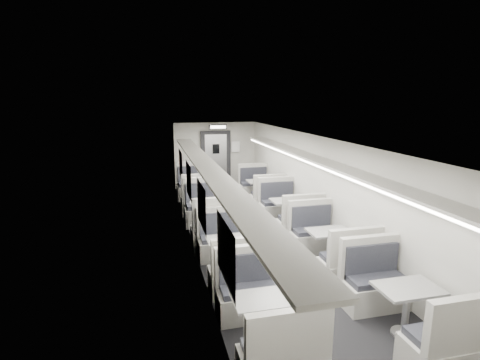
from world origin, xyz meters
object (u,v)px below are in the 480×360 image
vestibule_door (216,160)px  booth_right_b (288,214)px  booth_left_d (263,321)px  booth_right_d (406,310)px  exit_sign (218,127)px  booth_left_c (229,255)px  passenger (214,189)px  booth_right_c (329,247)px  booth_right_a (261,191)px  booth_left_a (197,193)px  booth_left_b (211,219)px

vestibule_door → booth_right_b: bearing=-78.4°
booth_left_d → booth_right_d: booth_right_d is taller
booth_right_b → exit_sign: bearing=102.8°
booth_left_c → passenger: passenger is taller
booth_left_c → vestibule_door: (1.00, 7.01, 0.69)m
passenger → exit_sign: bearing=81.0°
booth_right_c → exit_sign: (-1.00, 6.64, 1.91)m
booth_left_c → booth_right_d: bearing=-50.7°
booth_right_a → booth_right_d: size_ratio=1.00×
booth_left_a → passenger: bearing=-69.3°
booth_left_c → booth_right_b: bearing=46.8°
booth_left_c → vestibule_door: bearing=81.9°
booth_right_b → exit_sign: 4.89m
booth_left_a → booth_left_d: (0.00, -6.90, -0.05)m
booth_left_d → booth_right_a: booth_right_a is taller
booth_left_b → passenger: (0.36, 1.67, 0.34)m
booth_left_a → booth_left_b: 2.63m
booth_left_a → exit_sign: (1.00, 1.82, 1.87)m
booth_right_c → exit_sign: size_ratio=3.32×
booth_right_a → exit_sign: exit_sign is taller
booth_right_d → passenger: bearing=104.8°
booth_left_d → booth_right_b: size_ratio=0.94×
booth_left_a → booth_right_a: size_ratio=1.09×
passenger → exit_sign: (0.64, 2.77, 1.53)m
booth_right_d → booth_left_c: bearing=129.3°
vestibule_door → booth_left_d: bearing=-96.2°
booth_right_b → booth_right_d: bearing=-90.0°
booth_left_b → passenger: passenger is taller
booth_left_d → exit_sign: bearing=83.5°
booth_right_a → booth_right_c: booth_right_a is taller
booth_right_c → vestibule_door: vestibule_door is taller
booth_left_a → booth_left_b: size_ratio=0.99×
booth_right_b → booth_right_a: bearing=90.0°
passenger → booth_right_b: bearing=-40.6°
booth_left_a → booth_right_a: 2.01m
booth_left_b → booth_right_a: bearing=51.1°
booth_right_b → vestibule_door: (-1.00, 4.88, 0.66)m
booth_right_d → vestibule_door: bearing=96.0°
booth_left_c → booth_left_d: 2.19m
booth_right_c → exit_sign: exit_sign is taller
booth_left_b → booth_right_c: 2.97m
booth_right_a → booth_right_b: (0.00, -2.42, 0.01)m
booth_right_d → exit_sign: (-1.00, 8.96, 1.91)m
passenger → booth_right_c: bearing=-63.1°
exit_sign → booth_right_a: bearing=-63.0°
booth_left_d → passenger: (0.36, 5.94, 0.39)m
booth_left_a → passenger: passenger is taller
booth_right_d → vestibule_door: size_ratio=0.99×
booth_left_b → booth_right_b: bearing=1.5°
booth_left_d → vestibule_door: vestibule_door is taller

